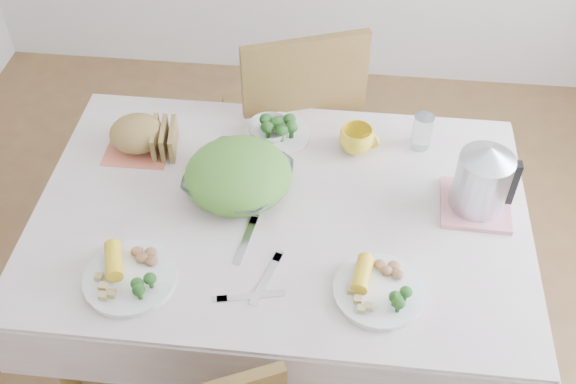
# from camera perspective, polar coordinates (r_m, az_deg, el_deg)

# --- Properties ---
(floor) EXTENTS (3.60, 3.60, 0.00)m
(floor) POSITION_cam_1_polar(r_m,az_deg,el_deg) (2.67, -0.49, -12.69)
(floor) COLOR brown
(floor) RESTS_ON ground
(dining_table) EXTENTS (1.40, 0.90, 0.75)m
(dining_table) POSITION_cam_1_polar(r_m,az_deg,el_deg) (2.36, -0.54, -7.90)
(dining_table) COLOR brown
(dining_table) RESTS_ON floor
(tablecloth) EXTENTS (1.50, 1.00, 0.01)m
(tablecloth) POSITION_cam_1_polar(r_m,az_deg,el_deg) (2.06, -0.61, -1.60)
(tablecloth) COLOR beige
(tablecloth) RESTS_ON dining_table
(chair_far) EXTENTS (0.61, 0.61, 1.04)m
(chair_far) POSITION_cam_1_polar(r_m,az_deg,el_deg) (2.78, 0.13, 5.10)
(chair_far) COLOR brown
(chair_far) RESTS_ON floor
(salad_bowl) EXTENTS (0.40, 0.40, 0.08)m
(salad_bowl) POSITION_cam_1_polar(r_m,az_deg,el_deg) (2.09, -4.20, 0.93)
(salad_bowl) COLOR white
(salad_bowl) RESTS_ON tablecloth
(dinner_plate_left) EXTENTS (0.26, 0.26, 0.02)m
(dinner_plate_left) POSITION_cam_1_polar(r_m,az_deg,el_deg) (1.93, -13.19, -7.12)
(dinner_plate_left) COLOR white
(dinner_plate_left) RESTS_ON tablecloth
(dinner_plate_right) EXTENTS (0.34, 0.34, 0.02)m
(dinner_plate_right) POSITION_cam_1_polar(r_m,az_deg,el_deg) (1.87, 7.71, -8.31)
(dinner_plate_right) COLOR white
(dinner_plate_right) RESTS_ON tablecloth
(broccoli_plate) EXTENTS (0.24, 0.24, 0.02)m
(broccoli_plate) POSITION_cam_1_polar(r_m,az_deg,el_deg) (2.29, -0.91, 4.90)
(broccoli_plate) COLOR beige
(broccoli_plate) RESTS_ON tablecloth
(napkin) EXTENTS (0.21, 0.21, 0.00)m
(napkin) POSITION_cam_1_polar(r_m,az_deg,el_deg) (2.32, -12.44, 3.82)
(napkin) COLOR #DB6C4F
(napkin) RESTS_ON tablecloth
(bread_loaf) EXTENTS (0.19, 0.18, 0.11)m
(bread_loaf) POSITION_cam_1_polar(r_m,az_deg,el_deg) (2.28, -12.66, 4.87)
(bread_loaf) COLOR olive
(bread_loaf) RESTS_ON napkin
(fruit_bowl) EXTENTS (0.19, 0.19, 0.05)m
(fruit_bowl) POSITION_cam_1_polar(r_m,az_deg,el_deg) (2.29, -1.59, 5.26)
(fruit_bowl) COLOR white
(fruit_bowl) RESTS_ON tablecloth
(yellow_mug) EXTENTS (0.13, 0.13, 0.09)m
(yellow_mug) POSITION_cam_1_polar(r_m,az_deg,el_deg) (2.23, 5.80, 4.43)
(yellow_mug) COLOR yellow
(yellow_mug) RESTS_ON tablecloth
(glass_tumbler) EXTENTS (0.07, 0.07, 0.12)m
(glass_tumbler) POSITION_cam_1_polar(r_m,az_deg,el_deg) (2.27, 11.29, 5.09)
(glass_tumbler) COLOR white
(glass_tumbler) RESTS_ON tablecloth
(pink_tray) EXTENTS (0.22, 0.22, 0.02)m
(pink_tray) POSITION_cam_1_polar(r_m,az_deg,el_deg) (2.14, 15.54, -1.06)
(pink_tray) COLOR #D4818C
(pink_tray) RESTS_ON tablecloth
(electric_kettle) EXTENTS (0.20, 0.20, 0.23)m
(electric_kettle) POSITION_cam_1_polar(r_m,az_deg,el_deg) (2.06, 16.15, 1.10)
(electric_kettle) COLOR #B2B5BA
(electric_kettle) RESTS_ON pink_tray
(fork_left) EXTENTS (0.05, 0.19, 0.00)m
(fork_left) POSITION_cam_1_polar(r_m,az_deg,el_deg) (1.98, -3.59, -4.08)
(fork_left) COLOR silver
(fork_left) RESTS_ON tablecloth
(fork_right) EXTENTS (0.07, 0.19, 0.00)m
(fork_right) POSITION_cam_1_polar(r_m,az_deg,el_deg) (1.89, -1.87, -7.33)
(fork_right) COLOR silver
(fork_right) RESTS_ON tablecloth
(knife) EXTENTS (0.19, 0.06, 0.00)m
(knife) POSITION_cam_1_polar(r_m,az_deg,el_deg) (1.85, -3.18, -8.78)
(knife) COLOR silver
(knife) RESTS_ON tablecloth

